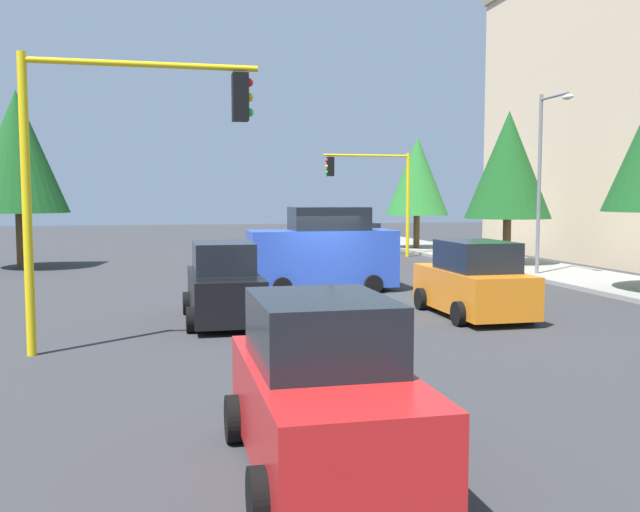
{
  "coord_description": "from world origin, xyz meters",
  "views": [
    {
      "loc": [
        20.39,
        -4.94,
        3.1
      ],
      "look_at": [
        -1.53,
        0.01,
        1.2
      ],
      "focal_mm": 39.15,
      "sensor_mm": 36.0,
      "label": 1
    }
  ],
  "objects_px": {
    "tree_opposite_side": "(17,152)",
    "car_black": "(224,286)",
    "delivery_van_blue": "(323,252)",
    "car_red": "(324,393)",
    "tree_roadside_far": "(417,176)",
    "car_white": "(357,246)",
    "street_lamp_curbside": "(545,164)",
    "car_orange": "(473,282)",
    "traffic_signal_near_right": "(121,145)",
    "tree_roadside_mid": "(508,165)",
    "traffic_signal_far_left": "(374,183)"
  },
  "relations": [
    {
      "from": "tree_opposite_side",
      "to": "car_black",
      "type": "height_order",
      "value": "tree_opposite_side"
    },
    {
      "from": "delivery_van_blue",
      "to": "car_red",
      "type": "xyz_separation_m",
      "value": [
        14.89,
        -3.41,
        -0.39
      ]
    },
    {
      "from": "tree_roadside_far",
      "to": "delivery_van_blue",
      "type": "distance_m",
      "value": 18.75
    },
    {
      "from": "car_black",
      "to": "car_white",
      "type": "distance_m",
      "value": 14.48
    },
    {
      "from": "street_lamp_curbside",
      "to": "tree_opposite_side",
      "type": "distance_m",
      "value": 21.88
    },
    {
      "from": "street_lamp_curbside",
      "to": "tree_roadside_far",
      "type": "xyz_separation_m",
      "value": [
        -14.39,
        0.3,
        -0.03
      ]
    },
    {
      "from": "car_orange",
      "to": "car_black",
      "type": "xyz_separation_m",
      "value": [
        -0.72,
        -6.4,
        -0.0
      ]
    },
    {
      "from": "car_white",
      "to": "traffic_signal_near_right",
      "type": "bearing_deg",
      "value": -30.63
    },
    {
      "from": "street_lamp_curbside",
      "to": "tree_roadside_mid",
      "type": "height_order",
      "value": "street_lamp_curbside"
    },
    {
      "from": "tree_roadside_mid",
      "to": "tree_opposite_side",
      "type": "bearing_deg",
      "value": -100.78
    },
    {
      "from": "car_red",
      "to": "car_white",
      "type": "height_order",
      "value": "same"
    },
    {
      "from": "traffic_signal_far_left",
      "to": "car_black",
      "type": "relative_size",
      "value": 1.29
    },
    {
      "from": "tree_roadside_far",
      "to": "tree_roadside_mid",
      "type": "relative_size",
      "value": 0.96
    },
    {
      "from": "street_lamp_curbside",
      "to": "car_black",
      "type": "distance_m",
      "value": 14.71
    },
    {
      "from": "traffic_signal_near_right",
      "to": "car_orange",
      "type": "height_order",
      "value": "traffic_signal_near_right"
    },
    {
      "from": "delivery_van_blue",
      "to": "tree_roadside_far",
      "type": "bearing_deg",
      "value": 149.84
    },
    {
      "from": "traffic_signal_near_right",
      "to": "tree_roadside_mid",
      "type": "distance_m",
      "value": 21.06
    },
    {
      "from": "tree_roadside_far",
      "to": "car_white",
      "type": "distance_m",
      "value": 10.8
    },
    {
      "from": "street_lamp_curbside",
      "to": "car_white",
      "type": "relative_size",
      "value": 1.72
    },
    {
      "from": "car_black",
      "to": "car_red",
      "type": "bearing_deg",
      "value": 1.6
    },
    {
      "from": "delivery_van_blue",
      "to": "tree_roadside_mid",
      "type": "bearing_deg",
      "value": 121.48
    },
    {
      "from": "traffic_signal_far_left",
      "to": "car_orange",
      "type": "relative_size",
      "value": 1.32
    },
    {
      "from": "tree_opposite_side",
      "to": "car_black",
      "type": "relative_size",
      "value": 1.85
    },
    {
      "from": "traffic_signal_near_right",
      "to": "tree_roadside_far",
      "type": "bearing_deg",
      "value": 147.61
    },
    {
      "from": "tree_roadside_mid",
      "to": "delivery_van_blue",
      "type": "distance_m",
      "value": 11.93
    },
    {
      "from": "street_lamp_curbside",
      "to": "tree_roadside_mid",
      "type": "xyz_separation_m",
      "value": [
        -4.39,
        0.8,
        0.16
      ]
    },
    {
      "from": "tree_roadside_mid",
      "to": "tree_roadside_far",
      "type": "bearing_deg",
      "value": -177.14
    },
    {
      "from": "car_black",
      "to": "car_orange",
      "type": "bearing_deg",
      "value": 83.6
    },
    {
      "from": "tree_roadside_far",
      "to": "tree_roadside_mid",
      "type": "xyz_separation_m",
      "value": [
        10.0,
        0.5,
        0.2
      ]
    },
    {
      "from": "street_lamp_curbside",
      "to": "car_orange",
      "type": "height_order",
      "value": "street_lamp_curbside"
    },
    {
      "from": "delivery_van_blue",
      "to": "car_white",
      "type": "distance_m",
      "value": 8.36
    },
    {
      "from": "traffic_signal_far_left",
      "to": "delivery_van_blue",
      "type": "distance_m",
      "value": 13.42
    },
    {
      "from": "tree_roadside_far",
      "to": "car_red",
      "type": "distance_m",
      "value": 33.58
    },
    {
      "from": "tree_roadside_mid",
      "to": "car_orange",
      "type": "xyz_separation_m",
      "value": [
        11.71,
        -7.09,
        -3.61
      ]
    },
    {
      "from": "traffic_signal_near_right",
      "to": "car_red",
      "type": "xyz_separation_m",
      "value": [
        6.89,
        2.52,
        -3.24
      ]
    },
    {
      "from": "tree_opposite_side",
      "to": "car_white",
      "type": "xyz_separation_m",
      "value": [
        2.34,
        14.55,
        -4.15
      ]
    },
    {
      "from": "street_lamp_curbside",
      "to": "traffic_signal_far_left",
      "type": "bearing_deg",
      "value": -161.13
    },
    {
      "from": "delivery_van_blue",
      "to": "car_orange",
      "type": "relative_size",
      "value": 1.18
    },
    {
      "from": "tree_roadside_far",
      "to": "traffic_signal_far_left",
      "type": "bearing_deg",
      "value": -43.92
    },
    {
      "from": "traffic_signal_far_left",
      "to": "tree_roadside_mid",
      "type": "distance_m",
      "value": 7.44
    },
    {
      "from": "traffic_signal_far_left",
      "to": "street_lamp_curbside",
      "type": "bearing_deg",
      "value": 18.87
    },
    {
      "from": "street_lamp_curbside",
      "to": "delivery_van_blue",
      "type": "height_order",
      "value": "street_lamp_curbside"
    },
    {
      "from": "traffic_signal_near_right",
      "to": "street_lamp_curbside",
      "type": "relative_size",
      "value": 0.84
    },
    {
      "from": "tree_opposite_side",
      "to": "tree_roadside_far",
      "type": "distance_m",
      "value": 21.37
    },
    {
      "from": "traffic_signal_near_right",
      "to": "car_white",
      "type": "distance_m",
      "value": 18.48
    },
    {
      "from": "street_lamp_curbside",
      "to": "car_white",
      "type": "height_order",
      "value": "street_lamp_curbside"
    },
    {
      "from": "tree_roadside_far",
      "to": "delivery_van_blue",
      "type": "xyz_separation_m",
      "value": [
        16.0,
        -9.3,
        -3.03
      ]
    },
    {
      "from": "traffic_signal_near_right",
      "to": "delivery_van_blue",
      "type": "xyz_separation_m",
      "value": [
        -8.0,
        5.93,
        -2.85
      ]
    },
    {
      "from": "tree_opposite_side",
      "to": "tree_roadside_far",
      "type": "bearing_deg",
      "value": 106.31
    },
    {
      "from": "traffic_signal_near_right",
      "to": "car_red",
      "type": "height_order",
      "value": "traffic_signal_near_right"
    }
  ]
}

